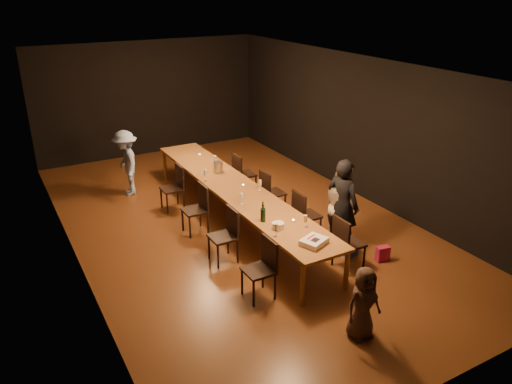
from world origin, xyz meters
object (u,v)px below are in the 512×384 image
chair_right_1 (307,215)px  ice_bucket (218,167)px  table (235,189)px  woman_birthday (342,205)px  plate_stack (278,226)px  champagne_bottle (263,212)px  chair_right_3 (245,174)px  chair_left_2 (195,210)px  man_blue (127,163)px  chair_left_0 (258,270)px  birthday_cake (314,242)px  chair_right_0 (349,243)px  chair_left_3 (172,188)px  woman_tan (342,205)px  chair_left_1 (223,236)px  chair_right_2 (273,192)px  child (363,303)px

chair_right_1 → ice_bucket: size_ratio=4.32×
table → woman_birthday: size_ratio=3.61×
woman_birthday → plate_stack: 1.36m
champagne_bottle → chair_right_3: bearing=67.7°
chair_left_2 → chair_right_3: bearing=-54.8°
chair_right_3 → man_blue: 2.59m
chair_right_3 → chair_left_2: (-1.70, -1.20, 0.00)m
chair_left_0 → birthday_cake: bearing=-101.7°
woman_birthday → plate_stack: bearing=74.5°
chair_right_0 → man_blue: size_ratio=0.64×
table → chair_right_0: (0.85, -2.40, -0.24)m
chair_right_3 → chair_left_3: (-1.70, 0.00, 0.00)m
chair_right_3 → man_blue: (-2.26, 1.24, 0.26)m
woman_tan → man_blue: (-2.67, 4.12, -0.02)m
chair_right_1 → plate_stack: (-1.05, -0.69, 0.34)m
chair_right_1 → birthday_cake: chair_right_1 is taller
table → woman_tan: size_ratio=4.03×
chair_left_0 → chair_left_3: 3.60m
chair_left_0 → chair_left_3: bearing=0.0°
chair_left_1 → chair_left_3: (0.00, 2.40, 0.00)m
plate_stack → woman_birthday: bearing=3.7°
chair_left_3 → woman_birthday: 3.63m
chair_left_1 → chair_left_2: size_ratio=1.00×
chair_right_2 → child: 3.96m
chair_left_2 → chair_left_3: 1.20m
chair_right_1 → woman_tan: size_ratio=0.62×
chair_right_2 → chair_left_2: bearing=-90.0°
man_blue → birthday_cake: man_blue is taller
chair_left_1 → chair_left_3: 2.40m
child → chair_left_1: bearing=109.0°
chair_left_0 → plate_stack: size_ratio=4.82×
chair_right_0 → ice_bucket: size_ratio=4.32×
chair_right_3 → chair_right_0: bearing=-0.0°
ice_bucket → child: bearing=-92.0°
man_blue → champagne_bottle: bearing=19.9°
chair_left_0 → chair_left_2: (0.00, 2.40, 0.00)m
chair_left_1 → ice_bucket: 2.33m
table → chair_right_0: bearing=-70.5°
chair_left_1 → woman_tan: size_ratio=0.62×
table → child: child is taller
chair_left_0 → child: 1.63m
table → child: bearing=-91.5°
chair_right_2 → champagne_bottle: bearing=-36.2°
chair_left_3 → champagne_bottle: bearing=-168.2°
woman_birthday → man_blue: (-2.56, 4.25, -0.11)m
chair_right_0 → woman_tan: size_ratio=0.62×
plate_stack → ice_bucket: (0.27, 2.80, 0.05)m
chair_right_2 → man_blue: bearing=-137.3°
chair_left_0 → chair_right_1: bearing=-54.8°
chair_right_0 → birthday_cake: chair_right_0 is taller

